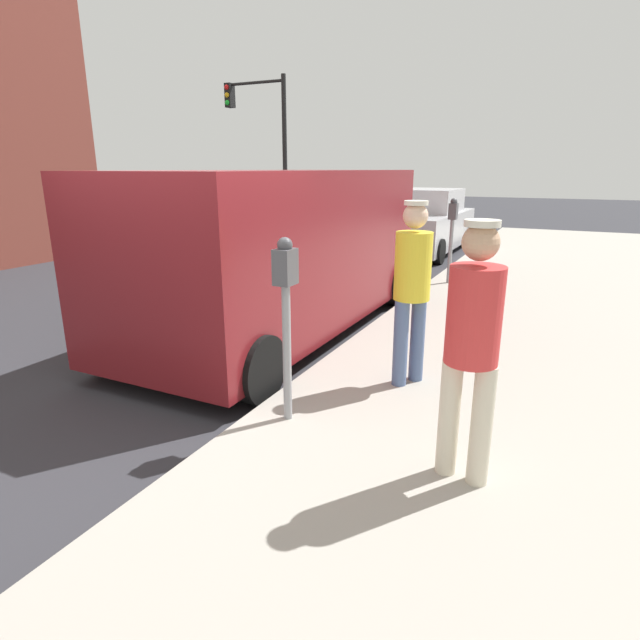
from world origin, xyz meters
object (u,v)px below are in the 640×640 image
parking_meter_near (286,299)px  parking_meter_far (452,226)px  traffic_light_corner (263,128)px  pedestrian_in_yellow (412,282)px  parked_van (280,248)px  parked_sedan_ahead (424,224)px  pedestrian_in_red (472,338)px

parking_meter_near → parking_meter_far: bearing=90.0°
parking_meter_far → traffic_light_corner: size_ratio=0.29×
pedestrian_in_yellow → parked_van: size_ratio=0.34×
parking_meter_near → traffic_light_corner: traffic_light_corner is taller
parked_van → parking_meter_far: bearing=66.9°
parking_meter_near → pedestrian_in_yellow: 1.36m
parking_meter_near → parking_meter_far: size_ratio=1.00×
parking_meter_far → parking_meter_near: bearing=-90.0°
parking_meter_near → parking_meter_far: (0.00, 5.98, 0.00)m
parking_meter_near → parked_sedan_ahead: size_ratio=0.34×
parking_meter_far → traffic_light_corner: 10.96m
pedestrian_in_yellow → parked_van: parked_van is taller
traffic_light_corner → parking_meter_far: bearing=-39.8°
pedestrian_in_yellow → traffic_light_corner: bearing=127.4°
parking_meter_far → pedestrian_in_red: bearing=-76.6°
parking_meter_far → parked_sedan_ahead: (-1.68, 4.33, -0.43)m
pedestrian_in_yellow → parking_meter_far: bearing=98.0°
pedestrian_in_red → parked_sedan_ahead: size_ratio=0.39×
traffic_light_corner → parked_sedan_ahead: bearing=-21.1°
pedestrian_in_red → traffic_light_corner: bearing=126.6°
pedestrian_in_yellow → parking_meter_near: bearing=-119.7°
pedestrian_in_red → parked_van: bearing=138.0°
pedestrian_in_yellow → traffic_light_corner: (-8.89, 11.65, 2.36)m
pedestrian_in_yellow → parked_sedan_ahead: bearing=104.5°
parked_van → pedestrian_in_yellow: bearing=-30.3°
parking_meter_near → traffic_light_corner: bearing=122.6°
parking_meter_far → parked_van: 3.83m
parked_van → parking_meter_near: bearing=-58.6°
parked_van → parked_sedan_ahead: size_ratio=1.18×
parking_meter_far → parked_van: size_ratio=0.29×
parked_sedan_ahead → traffic_light_corner: size_ratio=0.85×
pedestrian_in_red → pedestrian_in_yellow: pedestrian_in_yellow is taller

